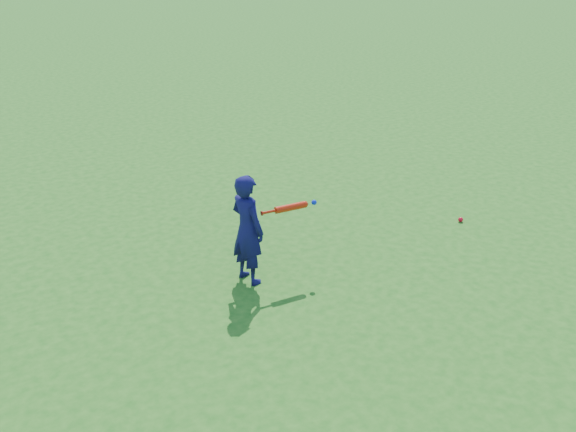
# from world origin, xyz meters

# --- Properties ---
(ground) EXTENTS (80.00, 80.00, 0.00)m
(ground) POSITION_xyz_m (0.00, 0.00, 0.00)
(ground) COLOR #216718
(ground) RESTS_ON ground
(child) EXTENTS (0.39, 0.51, 1.25)m
(child) POSITION_xyz_m (0.04, -0.02, 0.63)
(child) COLOR #12104D
(child) RESTS_ON ground
(ground_ball_red) EXTENTS (0.07, 0.07, 0.07)m
(ground_ball_red) POSITION_xyz_m (3.23, -0.09, 0.03)
(ground_ball_red) COLOR red
(ground_ball_red) RESTS_ON ground
(bat_swing) EXTENTS (0.69, 0.10, 0.08)m
(bat_swing) POSITION_xyz_m (0.57, -0.09, 0.80)
(bat_swing) COLOR red
(bat_swing) RESTS_ON ground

